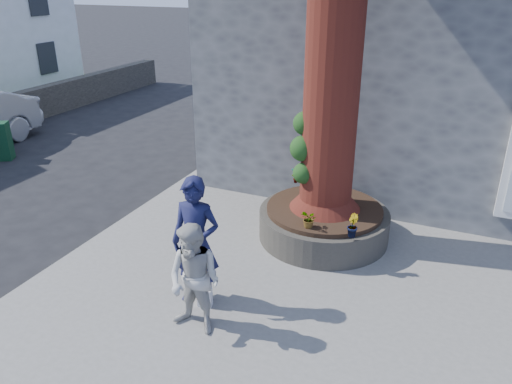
% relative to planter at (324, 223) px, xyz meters
% --- Properties ---
extents(ground, '(120.00, 120.00, 0.00)m').
position_rel_planter_xyz_m(ground, '(-0.80, -2.00, -0.41)').
color(ground, black).
rests_on(ground, ground).
extents(pavement, '(9.00, 8.00, 0.12)m').
position_rel_planter_xyz_m(pavement, '(0.70, -1.00, -0.35)').
color(pavement, slate).
rests_on(pavement, ground).
extents(yellow_line, '(0.10, 30.00, 0.01)m').
position_rel_planter_xyz_m(yellow_line, '(-3.85, -1.00, -0.41)').
color(yellow_line, yellow).
rests_on(yellow_line, ground).
extents(stone_shop, '(10.30, 8.30, 6.30)m').
position_rel_planter_xyz_m(stone_shop, '(1.70, 5.20, 2.75)').
color(stone_shop, '#4D4F52').
rests_on(stone_shop, ground).
extents(planter, '(2.30, 2.30, 0.60)m').
position_rel_planter_xyz_m(planter, '(0.00, 0.00, 0.00)').
color(planter, black).
rests_on(planter, pavement).
extents(man, '(0.75, 0.54, 1.92)m').
position_rel_planter_xyz_m(man, '(-1.11, -2.56, 0.67)').
color(man, '#15173B').
rests_on(man, pavement).
extents(woman, '(0.80, 0.65, 1.55)m').
position_rel_planter_xyz_m(woman, '(-0.80, -3.14, 0.48)').
color(woman, '#B2B1AB').
rests_on(woman, pavement).
extents(shopping_bag, '(0.22, 0.16, 0.28)m').
position_rel_planter_xyz_m(shopping_bag, '(-0.96, -2.65, -0.15)').
color(shopping_bag, white).
rests_on(shopping_bag, pavement).
extents(plant_a, '(0.20, 0.17, 0.32)m').
position_rel_planter_xyz_m(plant_a, '(-0.85, 0.85, 0.47)').
color(plant_a, gray).
rests_on(plant_a, planter).
extents(plant_b, '(0.26, 0.26, 0.37)m').
position_rel_planter_xyz_m(plant_b, '(0.69, -0.85, 0.49)').
color(plant_b, gray).
rests_on(plant_b, planter).
extents(plant_c, '(0.19, 0.19, 0.32)m').
position_rel_planter_xyz_m(plant_c, '(-0.17, -0.24, 0.47)').
color(plant_c, gray).
rests_on(plant_c, planter).
extents(plant_d, '(0.36, 0.36, 0.30)m').
position_rel_planter_xyz_m(plant_d, '(-0.01, -0.85, 0.46)').
color(plant_d, gray).
rests_on(plant_d, planter).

